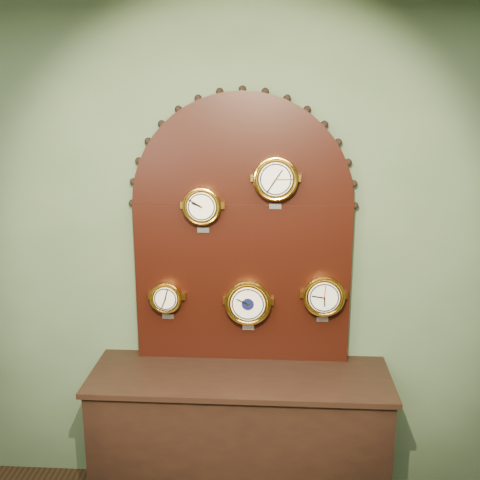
# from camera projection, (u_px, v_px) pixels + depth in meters

# --- Properties ---
(wall_back) EXTENTS (4.00, 0.00, 4.00)m
(wall_back) POSITION_uv_depth(u_px,v_px,m) (243.00, 260.00, 3.30)
(wall_back) COLOR #44593D
(wall_back) RESTS_ON ground
(shop_counter) EXTENTS (1.60, 0.50, 0.80)m
(shop_counter) POSITION_uv_depth(u_px,v_px,m) (240.00, 444.00, 3.28)
(shop_counter) COLOR black
(shop_counter) RESTS_ON ground_plane
(display_board) EXTENTS (1.26, 0.06, 1.53)m
(display_board) POSITION_uv_depth(u_px,v_px,m) (242.00, 223.00, 3.20)
(display_board) COLOR black
(display_board) RESTS_ON shop_counter
(roman_clock) EXTENTS (0.21, 0.08, 0.26)m
(roman_clock) POSITION_uv_depth(u_px,v_px,m) (202.00, 206.00, 3.12)
(roman_clock) COLOR gold
(roman_clock) RESTS_ON display_board
(arabic_clock) EXTENTS (0.24, 0.08, 0.29)m
(arabic_clock) POSITION_uv_depth(u_px,v_px,m) (276.00, 179.00, 3.06)
(arabic_clock) COLOR gold
(arabic_clock) RESTS_ON display_board
(hygrometer) EXTENTS (0.18, 0.08, 0.23)m
(hygrometer) POSITION_uv_depth(u_px,v_px,m) (166.00, 297.00, 3.26)
(hygrometer) COLOR gold
(hygrometer) RESTS_ON display_board
(barometer) EXTENTS (0.26, 0.08, 0.31)m
(barometer) POSITION_uv_depth(u_px,v_px,m) (248.00, 302.00, 3.24)
(barometer) COLOR gold
(barometer) RESTS_ON display_board
(tide_clock) EXTENTS (0.23, 0.08, 0.28)m
(tide_clock) POSITION_uv_depth(u_px,v_px,m) (324.00, 296.00, 3.20)
(tide_clock) COLOR gold
(tide_clock) RESTS_ON display_board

